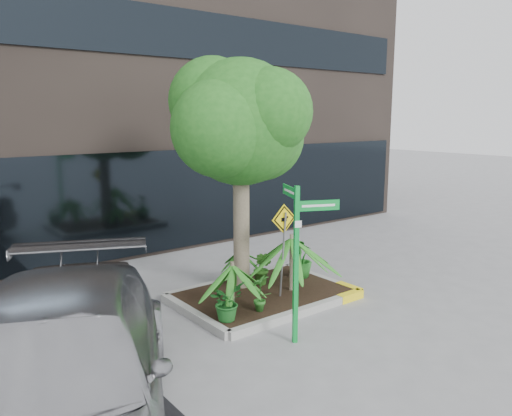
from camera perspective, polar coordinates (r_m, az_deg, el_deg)
ground at (r=9.68m, az=1.05°, el=-11.09°), size 80.00×80.00×0.00m
planter at (r=9.98m, az=1.10°, el=-9.79°), size 3.35×2.36×0.15m
tree at (r=9.72m, az=-1.82°, el=9.73°), size 3.13×2.78×4.70m
palm_front at (r=9.76m, az=4.08°, el=-3.43°), size 1.28×1.28×1.42m
palm_left at (r=8.89m, az=-2.73°, el=-6.51°), size 0.98×0.98×1.09m
palm_back at (r=10.49m, az=-1.86°, el=-5.00°), size 0.73×0.73×0.82m
parked_car at (r=5.89m, az=-21.99°, el=-17.67°), size 4.61×6.32×1.70m
shrub_a at (r=8.57m, az=-3.37°, el=-10.61°), size 0.75×0.75×0.65m
shrub_b at (r=10.75m, az=5.16°, el=-5.70°), size 0.53×0.53×0.84m
shrub_c at (r=8.93m, az=0.46°, el=-9.59°), size 0.39×0.39×0.69m
shrub_d at (r=10.25m, az=0.75°, el=-6.88°), size 0.49×0.49×0.70m
street_sign_post at (r=7.79m, az=4.84°, el=-4.42°), size 0.69×0.93×2.52m
cattle_sign at (r=9.32m, az=3.15°, el=-3.10°), size 0.56×0.19×1.81m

